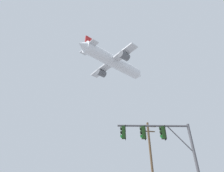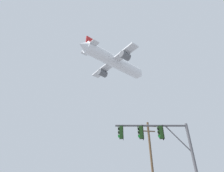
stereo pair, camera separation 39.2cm
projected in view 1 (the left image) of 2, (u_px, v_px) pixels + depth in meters
signal_pole_near at (162, 142)px, 13.15m from camera, size 5.42×0.91×5.91m
utility_pole at (151, 159)px, 22.36m from camera, size 2.20×0.28×9.84m
airplane at (113, 62)px, 51.18m from camera, size 20.95×16.18×6.25m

